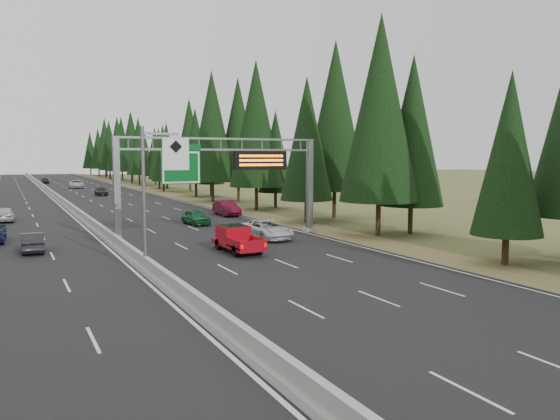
# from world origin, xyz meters

# --- Properties ---
(road) EXTENTS (32.00, 260.00, 0.08)m
(road) POSITION_xyz_m (0.00, 80.00, 0.04)
(road) COLOR black
(road) RESTS_ON ground
(shoulder_right) EXTENTS (3.60, 260.00, 0.06)m
(shoulder_right) POSITION_xyz_m (17.80, 80.00, 0.03)
(shoulder_right) COLOR olive
(shoulder_right) RESTS_ON ground
(median_barrier) EXTENTS (0.70, 260.00, 0.85)m
(median_barrier) POSITION_xyz_m (0.00, 80.00, 0.41)
(median_barrier) COLOR gray
(median_barrier) RESTS_ON road
(sign_gantry) EXTENTS (16.75, 0.98, 7.80)m
(sign_gantry) POSITION_xyz_m (8.92, 34.88, 5.27)
(sign_gantry) COLOR slate
(sign_gantry) RESTS_ON road
(hov_sign_pole) EXTENTS (2.80, 0.50, 8.00)m
(hov_sign_pole) POSITION_xyz_m (0.58, 24.97, 4.72)
(hov_sign_pole) COLOR slate
(hov_sign_pole) RESTS_ON road
(tree_row_right) EXTENTS (11.67, 241.14, 18.46)m
(tree_row_right) POSITION_xyz_m (21.89, 79.13, 9.39)
(tree_row_right) COLOR black
(tree_row_right) RESTS_ON ground
(silver_minivan) EXTENTS (2.76, 5.43, 1.47)m
(silver_minivan) POSITION_xyz_m (11.19, 32.89, 0.82)
(silver_minivan) COLOR silver
(silver_minivan) RESTS_ON road
(red_pickup) EXTENTS (1.88, 5.27, 1.72)m
(red_pickup) POSITION_xyz_m (6.93, 28.84, 1.03)
(red_pickup) COLOR black
(red_pickup) RESTS_ON road
(car_ahead_green) EXTENTS (1.99, 4.22, 1.39)m
(car_ahead_green) POSITION_xyz_m (9.08, 43.96, 0.78)
(car_ahead_green) COLOR #155C2A
(car_ahead_green) RESTS_ON road
(car_ahead_dkred) EXTENTS (1.84, 4.93, 1.61)m
(car_ahead_dkred) POSITION_xyz_m (14.50, 50.05, 0.89)
(car_ahead_dkred) COLOR #4D0B1A
(car_ahead_dkred) RESTS_ON road
(car_ahead_dkgrey) EXTENTS (2.13, 4.69, 1.33)m
(car_ahead_dkgrey) POSITION_xyz_m (7.22, 87.62, 0.75)
(car_ahead_dkgrey) COLOR black
(car_ahead_dkgrey) RESTS_ON road
(car_ahead_white) EXTENTS (3.28, 6.12, 1.64)m
(car_ahead_white) POSITION_xyz_m (6.10, 111.70, 0.90)
(car_ahead_white) COLOR #B9B9B9
(car_ahead_white) RESTS_ON road
(car_ahead_far) EXTENTS (1.83, 4.44, 1.51)m
(car_ahead_far) POSITION_xyz_m (1.50, 133.12, 0.83)
(car_ahead_far) COLOR black
(car_ahead_far) RESTS_ON road
(car_onc_near) EXTENTS (1.51, 4.02, 1.31)m
(car_onc_near) POSITION_xyz_m (-5.29, 34.61, 0.73)
(car_onc_near) COLOR black
(car_onc_near) RESTS_ON road
(car_onc_white) EXTENTS (1.84, 4.34, 1.46)m
(car_onc_white) POSITION_xyz_m (-6.91, 54.46, 0.81)
(car_onc_white) COLOR #B8B8B8
(car_onc_white) RESTS_ON road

